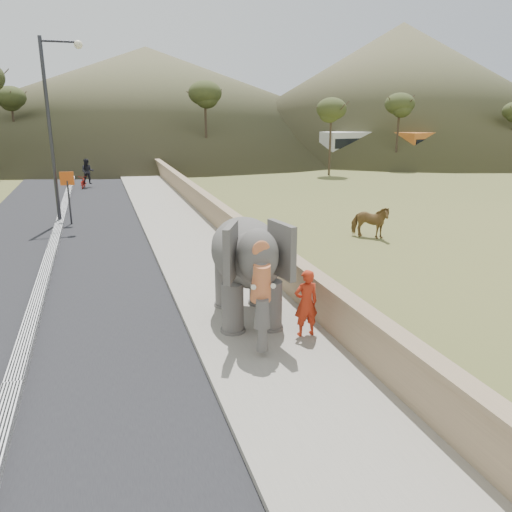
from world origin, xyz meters
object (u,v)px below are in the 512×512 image
(elephant_and_man, at_px, (248,267))
(motorcyclist, at_px, (86,176))
(cow, at_px, (370,222))
(lamppost, at_px, (56,114))

(elephant_and_man, xyz_separation_m, motorcyclist, (-3.96, 24.73, -0.63))
(cow, xyz_separation_m, elephant_and_man, (-7.15, -6.62, 0.75))
(lamppost, relative_size, motorcyclist, 4.10)
(lamppost, relative_size, cow, 5.03)
(cow, relative_size, motorcyclist, 0.82)
(cow, relative_size, elephant_and_man, 0.42)
(lamppost, distance_m, cow, 14.22)
(cow, distance_m, elephant_and_man, 9.77)
(lamppost, xyz_separation_m, cow, (11.85, -6.63, -4.20))
(elephant_and_man, bearing_deg, cow, 42.81)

